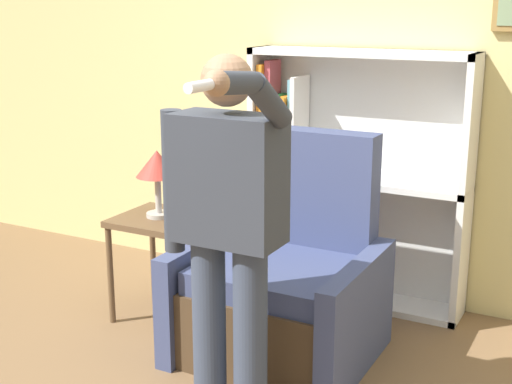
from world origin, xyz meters
name	(u,v)px	position (x,y,z in m)	size (l,w,h in m)	color
wall_back	(345,74)	(0.01, 2.03, 1.41)	(8.00, 0.11, 2.80)	#DBCC84
bookcase	(331,181)	(0.00, 1.87, 0.76)	(1.37, 0.28, 1.57)	white
armchair	(284,287)	(0.08, 1.04, 0.36)	(0.98, 0.88, 1.17)	#4C3823
person_standing	(227,220)	(0.16, 0.30, 0.94)	(0.61, 0.78, 1.64)	#384256
side_table	(160,233)	(-0.75, 1.08, 0.52)	(0.48, 0.48, 0.63)	brown
table_lamp	(157,167)	(-0.75, 1.08, 0.92)	(0.25, 0.25, 0.39)	#B7B2A8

